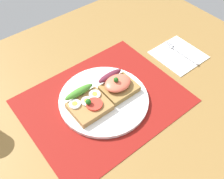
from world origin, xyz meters
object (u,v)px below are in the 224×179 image
(sandwich_salmon, at_px, (118,85))
(napkin, at_px, (178,54))
(plate, at_px, (104,99))
(fork, at_px, (180,52))
(sandwich_egg_tomato, at_px, (88,104))

(sandwich_salmon, bearing_deg, napkin, 0.49)
(plate, height_order, fork, plate)
(sandwich_egg_tomato, height_order, fork, sandwich_egg_tomato)
(sandwich_egg_tomato, bearing_deg, napkin, 0.12)
(napkin, xyz_separation_m, fork, (0.01, 0.00, 0.00))
(plate, relative_size, napkin, 1.71)
(sandwich_egg_tomato, bearing_deg, plate, -2.60)
(sandwich_egg_tomato, xyz_separation_m, sandwich_salmon, (0.10, -0.00, 0.01))
(plate, xyz_separation_m, napkin, (0.31, 0.00, -0.01))
(plate, xyz_separation_m, sandwich_egg_tomato, (-0.05, 0.00, 0.02))
(fork, bearing_deg, napkin, -171.11)
(sandwich_egg_tomato, relative_size, fork, 0.71)
(sandwich_egg_tomato, height_order, napkin, sandwich_egg_tomato)
(plate, height_order, sandwich_salmon, sandwich_salmon)
(sandwich_egg_tomato, distance_m, fork, 0.38)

